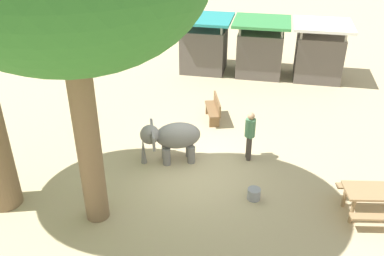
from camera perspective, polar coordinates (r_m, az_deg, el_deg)
ground_plane at (r=12.61m, az=0.12°, el=-6.11°), size 60.00×60.00×0.00m
elephant at (r=12.74m, az=-2.79°, el=-1.30°), size 1.88×1.44×1.30m
person_handler at (r=12.89m, az=7.92°, el=-0.60°), size 0.32×0.50×1.62m
wooden_bench at (r=15.33m, az=3.05°, el=2.67°), size 0.79×1.46×0.88m
picnic_table_near at (r=11.70m, az=23.59°, el=-8.56°), size 1.73×1.71×0.78m
market_stall_teal at (r=19.88m, az=1.66°, el=11.03°), size 2.50×2.50×2.52m
market_stall_green at (r=19.62m, az=9.28°, el=10.43°), size 2.50×2.50×2.52m
market_stall_white at (r=19.71m, az=16.93°, el=9.63°), size 2.50×2.50×2.52m
feed_bucket at (r=11.64m, az=8.46°, el=-8.90°), size 0.36×0.36×0.32m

